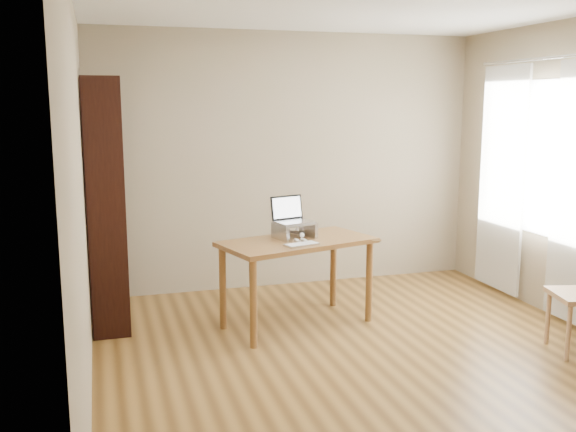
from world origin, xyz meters
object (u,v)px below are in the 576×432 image
Objects in this scene: laptop at (293,215)px; cat at (291,231)px; bookshelf at (106,203)px; desk at (297,252)px; keyboard at (302,244)px.

cat is (-0.02, -0.02, -0.13)m from laptop.
bookshelf is 1.59m from laptop.
desk is (1.54, -0.54, -0.41)m from bookshelf.
laptop is at bearing -14.87° from bookshelf.
bookshelf is 1.68m from desk.
cat is (-0.02, 0.11, 0.17)m from desk.
desk is at bearing -106.10° from laptop.
bookshelf is at bearing 149.02° from laptop.
cat is at bearing -146.58° from laptop.
bookshelf reaches higher than desk.
bookshelf is at bearing 144.45° from desk.
laptop is 0.40m from keyboard.
bookshelf is 1.49× the size of desk.
laptop reaches higher than cat.
desk is 0.20m from cat.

